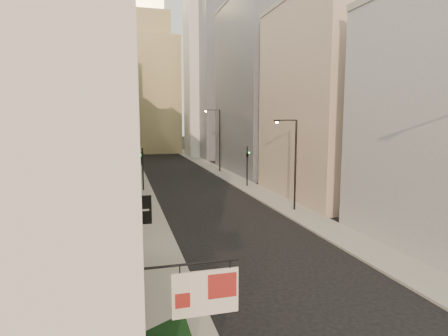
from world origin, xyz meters
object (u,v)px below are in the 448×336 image
streetlamp_far (218,137)px  clock_tower (149,82)px  traffic_light_left (143,161)px  white_tower (204,72)px  streetlamp_mid (293,160)px  traffic_light_right (247,157)px

streetlamp_far → clock_tower: bearing=113.6°
clock_tower → traffic_light_left: 55.82m
white_tower → streetlamp_mid: 54.94m
clock_tower → traffic_light_left: (-5.03, -53.77, -14.09)m
clock_tower → white_tower: (11.00, -14.00, 0.97)m
white_tower → streetlamp_far: white_tower is taller
streetlamp_mid → streetlamp_far: bearing=93.8°
clock_tower → traffic_light_right: size_ratio=8.98×
white_tower → traffic_light_left: 45.45m
clock_tower → streetlamp_far: clock_tower is taller
clock_tower → streetlamp_far: size_ratio=4.61×
streetlamp_mid → traffic_light_left: bearing=136.6°
white_tower → traffic_light_left: white_tower is taller
clock_tower → streetlamp_mid: bearing=-83.7°
clock_tower → white_tower: clock_tower is taller
streetlamp_mid → clock_tower: bearing=99.8°
streetlamp_mid → streetlamp_far: size_ratio=0.84×
clock_tower → white_tower: bearing=-51.8°
clock_tower → streetlamp_far: 43.16m
clock_tower → streetlamp_mid: clock_tower is taller
white_tower → streetlamp_far: bearing=-98.0°
streetlamp_mid → traffic_light_right: size_ratio=1.64×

